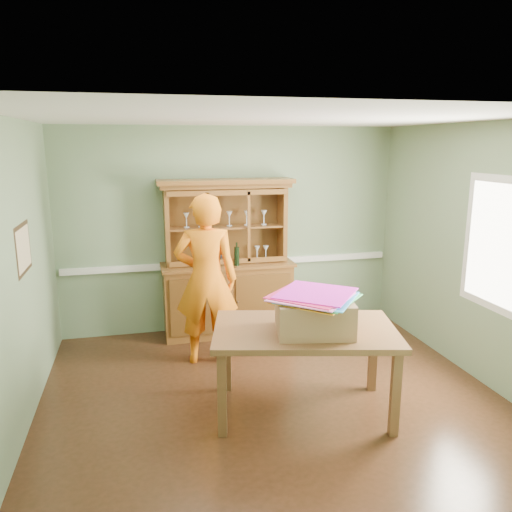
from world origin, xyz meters
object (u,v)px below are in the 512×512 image
object	(u,v)px
dining_table	(305,338)
person	(206,280)
china_hutch	(227,280)
cardboard_box	(314,316)

from	to	relation	value
dining_table	person	size ratio (longest dim) A/B	0.94
china_hutch	dining_table	size ratio (longest dim) A/B	1.11
dining_table	person	world-z (taller)	person
china_hutch	dining_table	distance (m)	2.19
dining_table	cardboard_box	world-z (taller)	cardboard_box
cardboard_box	person	size ratio (longest dim) A/B	0.34
dining_table	cardboard_box	size ratio (longest dim) A/B	2.80
china_hutch	person	size ratio (longest dim) A/B	1.04
china_hutch	cardboard_box	world-z (taller)	china_hutch
cardboard_box	person	distance (m)	1.63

